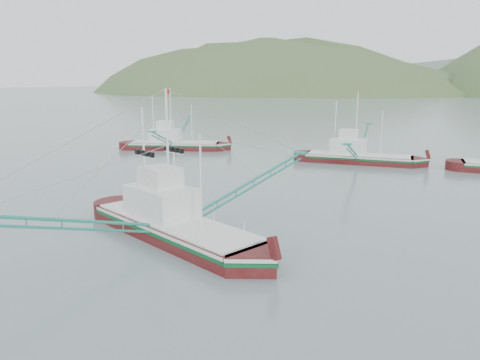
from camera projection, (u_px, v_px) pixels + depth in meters
The scene contains 5 objects.
ground at pixel (203, 232), 37.74m from camera, with size 1200.00×1200.00×0.00m, color slate.
main_boat at pixel (173, 208), 36.04m from camera, with size 17.38×29.74×12.32m.
bg_boat_far at pixel (357, 150), 68.49m from camera, with size 15.71×27.35×11.17m.
bg_boat_left at pixel (174, 136), 81.53m from camera, with size 16.22×26.78×11.46m.
headland_left at pixel (264, 92), 430.31m from camera, with size 448.00×308.00×210.00m, color #445B2F.
Camera 1 is at (20.69, -29.59, 12.13)m, focal length 35.00 mm.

